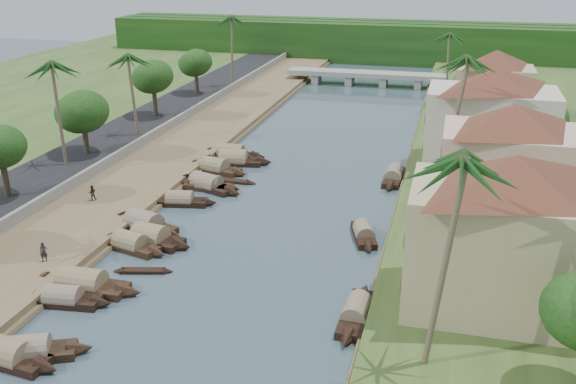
% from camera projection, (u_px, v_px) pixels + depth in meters
% --- Properties ---
extents(ground, '(220.00, 220.00, 0.00)m').
position_uv_depth(ground, '(231.00, 272.00, 48.24)').
color(ground, '#3A4F58').
rests_on(ground, ground).
extents(left_bank, '(10.00, 180.00, 0.80)m').
position_uv_depth(left_bank, '(153.00, 167.00, 69.94)').
color(left_bank, brown).
rests_on(left_bank, ground).
extents(right_bank, '(16.00, 180.00, 1.20)m').
position_uv_depth(right_bank, '(487.00, 195.00, 61.63)').
color(right_bank, '#314B1E').
rests_on(right_bank, ground).
extents(road, '(8.00, 180.00, 1.40)m').
position_uv_depth(road, '(83.00, 159.00, 71.83)').
color(road, black).
rests_on(road, ground).
extents(retaining_wall, '(0.40, 180.00, 1.10)m').
position_uv_depth(retaining_wall, '(118.00, 156.00, 70.59)').
color(retaining_wall, slate).
rests_on(retaining_wall, left_bank).
extents(treeline, '(120.00, 14.00, 8.00)m').
position_uv_depth(treeline, '(386.00, 41.00, 137.18)').
color(treeline, '#12380F').
rests_on(treeline, ground).
extents(bridge, '(28.00, 4.00, 2.40)m').
position_uv_depth(bridge, '(367.00, 76.00, 112.69)').
color(bridge, gray).
rests_on(bridge, ground).
extents(building_near, '(14.85, 14.85, 10.20)m').
position_uv_depth(building_near, '(507.00, 232.00, 39.68)').
color(building_near, tan).
rests_on(building_near, right_bank).
extents(building_mid, '(14.11, 14.11, 9.70)m').
position_uv_depth(building_mid, '(508.00, 160.00, 53.99)').
color(building_mid, beige).
rests_on(building_mid, right_bank).
extents(building_far, '(15.59, 15.59, 10.20)m').
position_uv_depth(building_far, '(491.00, 116.00, 66.79)').
color(building_far, beige).
rests_on(building_far, right_bank).
extents(building_distant, '(12.62, 12.62, 9.20)m').
position_uv_depth(building_distant, '(493.00, 84.00, 84.81)').
color(building_distant, tan).
rests_on(building_distant, right_bank).
extents(sampan_0, '(7.83, 4.58, 2.09)m').
position_uv_depth(sampan_0, '(27.00, 352.00, 38.04)').
color(sampan_0, black).
rests_on(sampan_0, ground).
extents(sampan_1, '(7.49, 2.56, 2.19)m').
position_uv_depth(sampan_1, '(8.00, 356.00, 37.69)').
color(sampan_1, black).
rests_on(sampan_1, ground).
extents(sampan_2, '(9.40, 2.23, 2.44)m').
position_uv_depth(sampan_2, '(82.00, 284.00, 45.66)').
color(sampan_2, black).
rests_on(sampan_2, ground).
extents(sampan_3, '(7.22, 2.22, 1.95)m').
position_uv_depth(sampan_3, '(64.00, 299.00, 43.81)').
color(sampan_3, black).
rests_on(sampan_3, ground).
extents(sampan_4, '(7.54, 3.51, 2.12)m').
position_uv_depth(sampan_4, '(131.00, 244.00, 51.80)').
color(sampan_4, black).
rests_on(sampan_4, ground).
extents(sampan_5, '(8.13, 3.14, 2.50)m').
position_uv_depth(sampan_5, '(150.00, 239.00, 52.82)').
color(sampan_5, black).
rests_on(sampan_5, ground).
extents(sampan_6, '(8.80, 4.70, 2.53)m').
position_uv_depth(sampan_6, '(144.00, 225.00, 55.43)').
color(sampan_6, black).
rests_on(sampan_6, ground).
extents(sampan_7, '(7.42, 2.70, 1.97)m').
position_uv_depth(sampan_7, '(180.00, 201.00, 60.72)').
color(sampan_7, black).
rests_on(sampan_7, ground).
extents(sampan_8, '(6.93, 1.99, 2.15)m').
position_uv_depth(sampan_8, '(209.00, 185.00, 64.59)').
color(sampan_8, black).
rests_on(sampan_8, ground).
extents(sampan_9, '(9.20, 4.94, 2.30)m').
position_uv_depth(sampan_9, '(206.00, 184.00, 64.87)').
color(sampan_9, black).
rests_on(sampan_9, ground).
extents(sampan_10, '(8.61, 3.69, 2.31)m').
position_uv_depth(sampan_10, '(214.00, 168.00, 69.69)').
color(sampan_10, black).
rests_on(sampan_10, ground).
extents(sampan_11, '(9.18, 3.41, 2.53)m').
position_uv_depth(sampan_11, '(233.00, 160.00, 72.11)').
color(sampan_11, black).
rests_on(sampan_11, ground).
extents(sampan_12, '(7.84, 4.61, 1.94)m').
position_uv_depth(sampan_12, '(232.00, 153.00, 74.68)').
color(sampan_12, black).
rests_on(sampan_12, ground).
extents(sampan_13, '(8.63, 2.16, 2.34)m').
position_uv_depth(sampan_13, '(231.00, 154.00, 74.45)').
color(sampan_13, black).
rests_on(sampan_13, ground).
extents(sampan_14, '(1.89, 8.16, 2.00)m').
position_uv_depth(sampan_14, '(356.00, 313.00, 42.14)').
color(sampan_14, black).
rests_on(sampan_14, ground).
extents(sampan_15, '(3.35, 6.93, 1.88)m').
position_uv_depth(sampan_15, '(364.00, 234.00, 53.75)').
color(sampan_15, black).
rests_on(sampan_15, ground).
extents(sampan_16, '(1.90, 8.48, 2.08)m').
position_uv_depth(sampan_16, '(394.00, 176.00, 67.20)').
color(sampan_16, black).
rests_on(sampan_16, ground).
extents(canoe_1, '(4.66, 1.84, 0.75)m').
position_uv_depth(canoe_1, '(143.00, 271.00, 48.18)').
color(canoe_1, black).
rests_on(canoe_1, ground).
extents(canoe_2, '(6.29, 1.06, 0.91)m').
position_uv_depth(canoe_2, '(228.00, 181.00, 66.76)').
color(canoe_2, black).
rests_on(canoe_2, ground).
extents(palm_0, '(3.20, 3.20, 13.53)m').
position_uv_depth(palm_0, '(447.00, 165.00, 31.56)').
color(palm_0, '#705F4A').
rests_on(palm_0, ground).
extents(palm_1, '(3.20, 3.20, 9.57)m').
position_uv_depth(palm_1, '(462.00, 156.00, 45.51)').
color(palm_1, '#705F4A').
rests_on(palm_1, ground).
extents(palm_2, '(3.20, 3.20, 13.72)m').
position_uv_depth(palm_2, '(456.00, 61.00, 59.18)').
color(palm_2, '#705F4A').
rests_on(palm_2, ground).
extents(palm_3, '(3.20, 3.20, 10.55)m').
position_uv_depth(palm_3, '(465.00, 63.00, 76.35)').
color(palm_3, '#705F4A').
rests_on(palm_3, ground).
extents(palm_5, '(3.20, 3.20, 12.19)m').
position_uv_depth(palm_5, '(53.00, 66.00, 64.02)').
color(palm_5, '#705F4A').
rests_on(palm_5, ground).
extents(palm_6, '(3.20, 3.20, 11.11)m').
position_uv_depth(palm_6, '(131.00, 58.00, 75.08)').
color(palm_6, '#705F4A').
rests_on(palm_6, ground).
extents(palm_7, '(3.20, 3.20, 11.72)m').
position_uv_depth(palm_7, '(451.00, 36.00, 90.61)').
color(palm_7, '#705F4A').
rests_on(palm_7, ground).
extents(palm_8, '(3.20, 3.20, 12.54)m').
position_uv_depth(palm_8, '(231.00, 19.00, 102.30)').
color(palm_8, '#705F4A').
rests_on(palm_8, ground).
extents(tree_2, '(4.54, 4.54, 6.57)m').
position_uv_depth(tree_2, '(0.00, 148.00, 57.57)').
color(tree_2, '#463928').
rests_on(tree_2, ground).
extents(tree_3, '(5.46, 5.46, 6.92)m').
position_uv_depth(tree_3, '(83.00, 112.00, 69.91)').
color(tree_3, '#463928').
rests_on(tree_3, ground).
extents(tree_4, '(5.09, 5.09, 7.39)m').
position_uv_depth(tree_4, '(153.00, 77.00, 85.50)').
color(tree_4, '#463928').
rests_on(tree_4, ground).
extents(tree_5, '(4.76, 4.76, 6.67)m').
position_uv_depth(tree_5, '(196.00, 63.00, 99.09)').
color(tree_5, '#463928').
rests_on(tree_5, ground).
extents(tree_6, '(4.97, 4.97, 6.71)m').
position_uv_depth(tree_6, '(539.00, 121.00, 67.17)').
color(tree_6, '#463928').
rests_on(tree_6, ground).
extents(person_near, '(0.66, 0.56, 1.55)m').
position_uv_depth(person_near, '(44.00, 252.00, 47.91)').
color(person_near, '#232229').
rests_on(person_near, left_bank).
extents(person_far, '(0.89, 0.85, 1.46)m').
position_uv_depth(person_far, '(92.00, 193.00, 59.59)').
color(person_far, '#312D22').
rests_on(person_far, left_bank).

